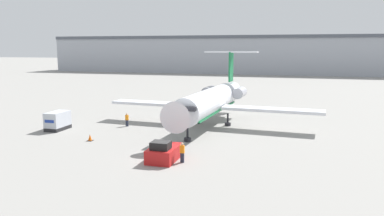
{
  "coord_description": "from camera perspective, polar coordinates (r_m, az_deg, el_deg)",
  "views": [
    {
      "loc": [
        11.61,
        -30.87,
        10.24
      ],
      "look_at": [
        0.0,
        10.31,
        3.3
      ],
      "focal_mm": 35.0,
      "sensor_mm": 36.0,
      "label": 1
    }
  ],
  "objects": [
    {
      "name": "airplane_main",
      "position": [
        49.04,
        2.88,
        1.08
      ],
      "size": [
        28.65,
        24.62,
        9.64
      ],
      "color": "silver",
      "rests_on": "ground"
    },
    {
      "name": "pushback_tug",
      "position": [
        34.56,
        -4.28,
        -6.76
      ],
      "size": [
        2.37,
        3.99,
        1.97
      ],
      "color": "#B21919",
      "rests_on": "ground"
    },
    {
      "name": "traffic_cone_left",
      "position": [
        43.1,
        -15.28,
        -4.38
      ],
      "size": [
        0.61,
        0.61,
        0.74
      ],
      "color": "black",
      "rests_on": "ground"
    },
    {
      "name": "worker_by_wing",
      "position": [
        49.77,
        -9.88,
        -1.73
      ],
      "size": [
        0.4,
        0.24,
        1.75
      ],
      "color": "#232838",
      "rests_on": "ground"
    },
    {
      "name": "worker_near_tug",
      "position": [
        33.77,
        -1.5,
        -6.72
      ],
      "size": [
        0.4,
        0.26,
        1.84
      ],
      "color": "#232838",
      "rests_on": "ground"
    },
    {
      "name": "terminal_building",
      "position": [
        151.34,
        11.46,
        7.98
      ],
      "size": [
        180.0,
        16.8,
        14.89
      ],
      "color": "#9EA3AD",
      "rests_on": "ground"
    },
    {
      "name": "luggage_cart",
      "position": [
        49.89,
        -19.79,
        -1.84
      ],
      "size": [
        1.84,
        3.27,
        2.29
      ],
      "color": "#232326",
      "rests_on": "ground"
    },
    {
      "name": "ground_plane",
      "position": [
        34.53,
        -4.7,
        -8.07
      ],
      "size": [
        600.0,
        600.0,
        0.0
      ],
      "primitive_type": "plane",
      "color": "gray"
    }
  ]
}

